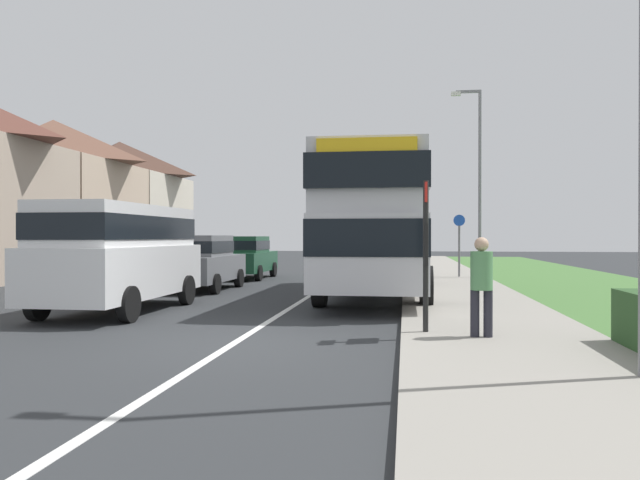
% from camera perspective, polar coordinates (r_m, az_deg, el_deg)
% --- Properties ---
extents(ground_plane, '(120.00, 120.00, 0.00)m').
position_cam_1_polar(ground_plane, '(9.87, -8.01, -9.48)').
color(ground_plane, '#2D3033').
extents(lane_marking_centre, '(0.14, 60.00, 0.01)m').
position_cam_1_polar(lane_marking_centre, '(17.64, -0.85, -5.12)').
color(lane_marking_centre, silver).
rests_on(lane_marking_centre, ground_plane).
extents(pavement_near_side, '(3.20, 68.00, 0.12)m').
position_cam_1_polar(pavement_near_side, '(15.52, 13.58, -5.67)').
color(pavement_near_side, gray).
rests_on(pavement_near_side, ground_plane).
extents(double_decker_bus, '(2.80, 10.42, 3.70)m').
position_cam_1_polar(double_decker_bus, '(17.37, 5.37, 1.86)').
color(double_decker_bus, '#BCBCC1').
rests_on(double_decker_bus, ground_plane).
extents(parked_van_white, '(2.11, 5.17, 2.37)m').
position_cam_1_polar(parked_van_white, '(14.38, -18.02, -0.81)').
color(parked_van_white, silver).
rests_on(parked_van_white, ground_plane).
extents(parked_car_grey, '(2.00, 4.15, 1.71)m').
position_cam_1_polar(parked_car_grey, '(19.53, -11.12, -1.86)').
color(parked_car_grey, slate).
rests_on(parked_car_grey, ground_plane).
extents(parked_car_dark_green, '(1.96, 4.18, 1.68)m').
position_cam_1_polar(parked_car_dark_green, '(24.59, -7.02, -1.43)').
color(parked_car_dark_green, '#19472D').
rests_on(parked_car_dark_green, ground_plane).
extents(pedestrian_at_stop, '(0.34, 0.34, 1.67)m').
position_cam_1_polar(pedestrian_at_stop, '(9.90, 14.72, -3.77)').
color(pedestrian_at_stop, '#23232D').
rests_on(pedestrian_at_stop, ground_plane).
extents(bus_stop_sign, '(0.09, 0.52, 2.60)m').
position_cam_1_polar(bus_stop_sign, '(10.23, 9.76, -0.47)').
color(bus_stop_sign, black).
rests_on(bus_stop_sign, ground_plane).
extents(cycle_route_sign, '(0.44, 0.08, 2.52)m').
position_cam_1_polar(cycle_route_sign, '(24.46, 12.76, -0.26)').
color(cycle_route_sign, slate).
rests_on(cycle_route_sign, ground_plane).
extents(street_lamp_mid, '(1.14, 0.20, 7.25)m').
position_cam_1_polar(street_lamp_mid, '(24.32, 14.33, 6.21)').
color(street_lamp_mid, slate).
rests_on(street_lamp_mid, ground_plane).
extents(house_terrace_far_side, '(6.68, 27.42, 7.26)m').
position_cam_1_polar(house_terrace_far_side, '(29.25, -26.98, 4.12)').
color(house_terrace_far_side, '#C1A88E').
rests_on(house_terrace_far_side, ground_plane).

